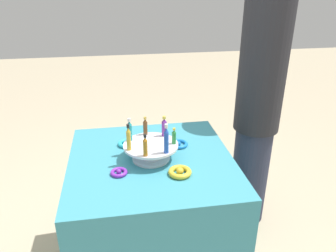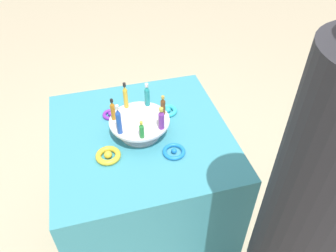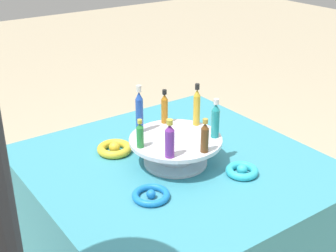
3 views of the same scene
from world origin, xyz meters
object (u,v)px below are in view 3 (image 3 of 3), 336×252
object	(u,v)px
bottle_purple	(170,140)
bottle_gold	(197,106)
bottle_brown	(205,137)
bottle_blue	(139,111)
bottle_teal	(215,120)
ribbon_bow_teal	(242,171)
ribbon_bow_purple	(195,133)
display_stand	(176,148)
bottle_green	(140,135)
ribbon_bow_gold	(115,149)
bottle_amber	(165,108)
ribbon_bow_blue	(151,195)

from	to	relation	value
bottle_purple	bottle_gold	world-z (taller)	bottle_gold
bottle_brown	bottle_blue	bearing A→B (deg)	20.06
bottle_teal	ribbon_bow_teal	distance (m)	0.17
ribbon_bow_purple	display_stand	bearing A→B (deg)	125.23
bottle_green	ribbon_bow_teal	bearing A→B (deg)	-127.28
bottle_teal	ribbon_bow_gold	xyz separation A→B (m)	(0.23, 0.22, -0.13)
bottle_blue	ribbon_bow_purple	world-z (taller)	bottle_blue
bottle_amber	ribbon_bow_teal	size ratio (longest dim) A/B	1.16
bottle_gold	bottle_amber	xyz separation A→B (m)	(0.07, 0.07, -0.01)
bottle_brown	ribbon_bow_blue	bearing A→B (deg)	90.55
bottle_brown	ribbon_bow_blue	world-z (taller)	bottle_brown
ribbon_bow_teal	ribbon_bow_blue	xyz separation A→B (m)	(0.05, 0.29, -0.00)
bottle_green	bottle_teal	size ratio (longest dim) A/B	0.70
display_stand	ribbon_bow_gold	bearing A→B (deg)	35.23
bottle_teal	bottle_purple	bearing A→B (deg)	97.20
bottle_purple	ribbon_bow_teal	size ratio (longest dim) A/B	1.17
bottle_gold	bottle_brown	bearing A→B (deg)	148.63
bottle_purple	bottle_gold	bearing A→B (deg)	-57.08
display_stand	ribbon_bow_gold	world-z (taller)	display_stand
bottle_brown	bottle_green	bearing A→B (deg)	45.77
bottle_green	bottle_gold	distance (m)	0.23
bottle_blue	bottle_gold	xyz separation A→B (m)	(-0.06, -0.18, -0.01)
bottle_brown	ribbon_bow_teal	xyz separation A→B (m)	(-0.05, -0.10, -0.12)
bottle_purple	ribbon_bow_purple	distance (m)	0.35
bottle_brown	bottle_gold	size ratio (longest dim) A/B	0.74
bottle_green	bottle_gold	size ratio (longest dim) A/B	0.63
display_stand	bottle_purple	world-z (taller)	bottle_purple
bottle_brown	ribbon_bow_gold	distance (m)	0.34
ribbon_bow_teal	ribbon_bow_gold	distance (m)	0.41
bottle_green	bottle_purple	xyz separation A→B (m)	(-0.10, -0.04, 0.01)
bottle_blue	bottle_amber	size ratio (longest dim) A/B	1.35
ribbon_bow_purple	ribbon_bow_blue	world-z (taller)	same
display_stand	ribbon_bow_teal	size ratio (longest dim) A/B	2.91
bottle_blue	ribbon_bow_teal	xyz separation A→B (m)	(-0.27, -0.18, -0.14)
bottle_teal	ribbon_bow_purple	size ratio (longest dim) A/B	1.49
display_stand	bottle_purple	xyz separation A→B (m)	(-0.08, 0.08, 0.08)
bottle_blue	ribbon_bow_blue	world-z (taller)	bottle_blue
bottle_amber	ribbon_bow_blue	world-z (taller)	bottle_amber
bottle_purple	bottle_brown	world-z (taller)	bottle_purple
bottle_amber	display_stand	bearing A→B (deg)	161.49
bottle_gold	bottle_purple	bearing A→B (deg)	122.92
ribbon_bow_teal	ribbon_bow_blue	size ratio (longest dim) A/B	0.94
bottle_blue	bottle_green	distance (m)	0.11
ribbon_bow_gold	ribbon_bow_blue	distance (m)	0.29
bottle_teal	ribbon_bow_gold	size ratio (longest dim) A/B	1.10
bottle_green	bottle_brown	xyz separation A→B (m)	(-0.13, -0.13, 0.01)
bottle_green	bottle_brown	size ratio (longest dim) A/B	0.85
bottle_green	display_stand	bearing A→B (deg)	-95.65
bottle_brown	bottle_teal	bearing A→B (deg)	-57.08
bottle_amber	ribbon_bow_gold	xyz separation A→B (m)	(0.06, 0.16, -0.12)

